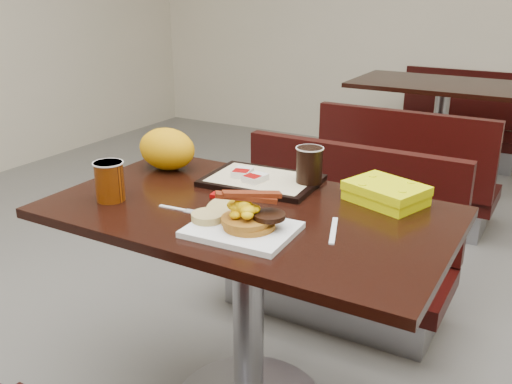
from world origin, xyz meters
The scene contains 23 objects.
table_near centered at (0.00, 0.00, 0.38)m, with size 1.20×0.70×0.75m, color black, non-canonical shape.
bench_near_n centered at (0.00, 0.70, 0.36)m, with size 1.00×0.46×0.72m, color black, non-canonical shape.
table_far centered at (0.00, 2.60, 0.38)m, with size 1.20×0.70×0.75m, color black, non-canonical shape.
bench_far_s centered at (0.00, 1.90, 0.36)m, with size 1.00×0.46×0.72m, color black, non-canonical shape.
bench_far_n centered at (0.00, 3.30, 0.36)m, with size 1.00×0.46×0.72m, color black, non-canonical shape.
platter centered at (0.08, -0.16, 0.76)m, with size 0.28×0.22×0.02m, color white.
pancake_stack centered at (0.09, -0.15, 0.78)m, with size 0.14×0.14×0.03m, color #A4671B.
sausage_patty centered at (0.14, -0.13, 0.80)m, with size 0.09×0.09×0.01m, color black.
scrambled_eggs centered at (0.08, -0.15, 0.82)m, with size 0.09×0.08×0.05m, color #E8C104.
bacon_strips centered at (0.08, -0.15, 0.85)m, with size 0.16×0.07×0.01m, color #421204, non-canonical shape.
muffin_bottom centered at (-0.03, -0.17, 0.78)m, with size 0.09×0.09×0.02m, color tan.
muffin_top centered at (-0.01, -0.12, 0.79)m, with size 0.09×0.09×0.02m, color tan.
coffee_cup_near centered at (-0.40, -0.15, 0.81)m, with size 0.09×0.09×0.12m, color #903B05.
fork centered at (-0.19, -0.12, 0.75)m, with size 0.12×0.02×0.00m, color white, non-canonical shape.
knife centered at (0.29, -0.03, 0.75)m, with size 0.17×0.01×0.00m, color white.
condiment_syrup centered at (-0.06, 0.00, 0.76)m, with size 0.04×0.03×0.01m, color #B53507.
condiment_ketchup centered at (-0.13, 0.03, 0.76)m, with size 0.04×0.03×0.01m, color #8C0504.
tray centered at (-0.07, 0.22, 0.76)m, with size 0.37×0.26×0.02m, color black.
hashbrown_sleeve_left centered at (-0.15, 0.21, 0.78)m, with size 0.06×0.08×0.02m, color silver.
hashbrown_sleeve_right centered at (-0.08, 0.18, 0.78)m, with size 0.06×0.08×0.02m, color silver.
coffee_cup_far centered at (0.08, 0.26, 0.83)m, with size 0.09×0.09×0.12m, color black.
clamshell centered at (0.34, 0.25, 0.78)m, with size 0.22×0.17×0.06m, color #E0E803.
paper_bag centered at (-0.45, 0.18, 0.82)m, with size 0.22×0.16×0.15m, color orange.
Camera 1 is at (0.81, -1.35, 1.38)m, focal length 39.79 mm.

